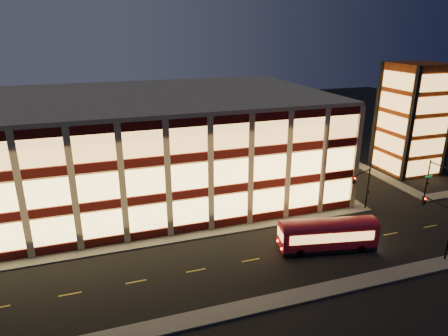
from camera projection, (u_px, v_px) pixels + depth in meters
name	position (u px, v px, depth m)	size (l,w,h in m)	color
ground	(199.00, 239.00, 46.41)	(200.00, 200.00, 0.00)	black
sidewalk_office_south	(172.00, 239.00, 46.38)	(54.00, 2.00, 0.15)	#514F4C
sidewalk_office_east	(303.00, 171.00, 68.47)	(2.00, 30.00, 0.15)	#514F4C
sidewalk_tower_west	(357.00, 164.00, 71.76)	(2.00, 30.00, 0.15)	#514F4C
sidewalk_near	(238.00, 309.00, 34.76)	(100.00, 2.00, 0.15)	#514F4C
office_building	(149.00, 144.00, 58.25)	(50.45, 30.45, 14.50)	tan
stair_tower	(412.00, 119.00, 66.06)	(8.60, 8.60, 18.00)	#8C3814
traffic_signal_far	(363.00, 183.00, 51.90)	(3.79, 1.87, 6.00)	black
traffic_signal_right	(437.00, 176.00, 54.51)	(1.20, 4.37, 6.00)	black
traffic_signal_near	(440.00, 219.00, 42.20)	(0.32, 4.45, 6.00)	black
trolley_bus	(328.00, 233.00, 43.71)	(10.98, 4.64, 3.61)	maroon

